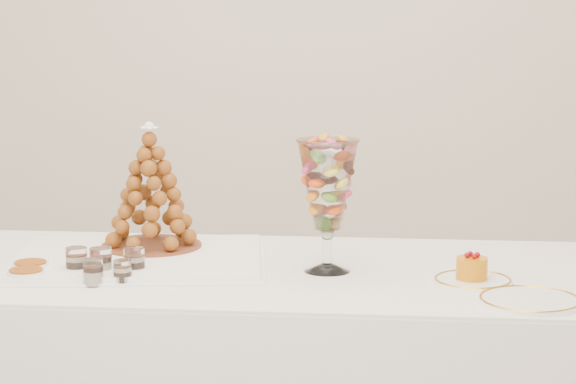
# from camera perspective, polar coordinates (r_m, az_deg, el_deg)

# --- Properties ---
(lace_tray) EXTENTS (0.72, 0.58, 0.02)m
(lace_tray) POSITION_cam_1_polar(r_m,az_deg,el_deg) (3.08, -7.62, -3.37)
(lace_tray) COLOR white
(lace_tray) RESTS_ON buffet_table
(macaron_vase) EXTENTS (0.16, 0.16, 0.35)m
(macaron_vase) POSITION_cam_1_polar(r_m,az_deg,el_deg) (2.92, 2.03, 0.28)
(macaron_vase) COLOR white
(macaron_vase) RESTS_ON buffet_table
(cake_plate) EXTENTS (0.20, 0.20, 0.01)m
(cake_plate) POSITION_cam_1_polar(r_m,az_deg,el_deg) (2.89, 9.36, -4.48)
(cake_plate) COLOR white
(cake_plate) RESTS_ON buffet_table
(spare_plate) EXTENTS (0.25, 0.25, 0.01)m
(spare_plate) POSITION_cam_1_polar(r_m,az_deg,el_deg) (2.73, 12.19, -5.42)
(spare_plate) COLOR white
(spare_plate) RESTS_ON buffet_table
(verrine_a) EXTENTS (0.07, 0.07, 0.07)m
(verrine_a) POSITION_cam_1_polar(r_m,az_deg,el_deg) (2.96, -10.68, -3.50)
(verrine_a) COLOR white
(verrine_a) RESTS_ON buffet_table
(verrine_b) EXTENTS (0.06, 0.06, 0.08)m
(verrine_b) POSITION_cam_1_polar(r_m,az_deg,el_deg) (2.94, -9.48, -3.56)
(verrine_b) COLOR white
(verrine_b) RESTS_ON buffet_table
(verrine_c) EXTENTS (0.06, 0.06, 0.07)m
(verrine_c) POSITION_cam_1_polar(r_m,az_deg,el_deg) (2.93, -7.82, -3.55)
(verrine_c) COLOR white
(verrine_c) RESTS_ON buffet_table
(verrine_d) EXTENTS (0.05, 0.05, 0.07)m
(verrine_d) POSITION_cam_1_polar(r_m,az_deg,el_deg) (2.86, -9.87, -4.04)
(verrine_d) COLOR white
(verrine_d) RESTS_ON buffet_table
(verrine_e) EXTENTS (0.06, 0.06, 0.06)m
(verrine_e) POSITION_cam_1_polar(r_m,az_deg,el_deg) (2.86, -8.40, -4.05)
(verrine_e) COLOR white
(verrine_e) RESTS_ON buffet_table
(ramekin_back) EXTENTS (0.09, 0.09, 0.03)m
(ramekin_back) POSITION_cam_1_polar(r_m,az_deg,el_deg) (3.01, -12.94, -3.81)
(ramekin_back) COLOR white
(ramekin_back) RESTS_ON buffet_table
(ramekin_front) EXTENTS (0.10, 0.10, 0.03)m
(ramekin_front) POSITION_cam_1_polar(r_m,az_deg,el_deg) (2.93, -13.16, -4.20)
(ramekin_front) COLOR white
(ramekin_front) RESTS_ON buffet_table
(croquembouche) EXTENTS (0.28, 0.28, 0.35)m
(croquembouche) POSITION_cam_1_polar(r_m,az_deg,el_deg) (3.14, -7.01, 0.28)
(croquembouche) COLOR brown
(croquembouche) RESTS_ON lace_tray
(mousse_cake) EXTENTS (0.08, 0.08, 0.07)m
(mousse_cake) POSITION_cam_1_polar(r_m,az_deg,el_deg) (2.88, 9.32, -3.83)
(mousse_cake) COLOR orange
(mousse_cake) RESTS_ON cake_plate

